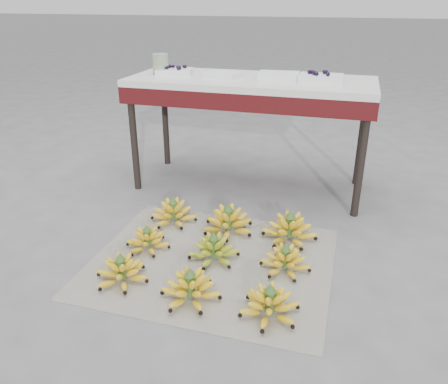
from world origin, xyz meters
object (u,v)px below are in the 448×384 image
(bunch_front_left, at_px, (122,272))
(bunch_front_center, at_px, (191,288))
(bunch_back_center, at_px, (228,222))
(tray_far_right, at_px, (321,78))
(bunch_back_left, at_px, (174,213))
(vendor_table, at_px, (251,92))
(bunch_mid_center, at_px, (214,250))
(bunch_mid_right, at_px, (285,261))
(bunch_back_right, at_px, (290,230))
(tray_far_left, at_px, (175,71))
(tray_left, at_px, (223,75))
(glass_jar, at_px, (160,64))
(bunch_front_right, at_px, (270,304))
(tray_right, at_px, (279,76))
(bunch_mid_left, at_px, (148,240))
(newspaper_mat, at_px, (212,261))

(bunch_front_left, relative_size, bunch_front_center, 1.10)
(bunch_back_center, bearing_deg, tray_far_right, 40.81)
(bunch_back_left, bearing_deg, vendor_table, 68.05)
(bunch_front_left, relative_size, bunch_mid_center, 1.17)
(bunch_mid_right, distance_m, bunch_back_center, 0.50)
(bunch_back_center, height_order, tray_far_right, tray_far_right)
(bunch_back_right, xyz_separation_m, tray_far_left, (-0.96, 0.70, 0.74))
(tray_left, bearing_deg, bunch_back_left, -100.50)
(bunch_back_right, relative_size, glass_jar, 2.62)
(bunch_front_center, distance_m, tray_far_left, 1.68)
(bunch_front_right, distance_m, tray_right, 1.62)
(vendor_table, bearing_deg, tray_far_right, -0.37)
(bunch_mid_left, bearing_deg, bunch_front_right, -8.28)
(bunch_front_center, distance_m, bunch_back_center, 0.66)
(bunch_front_left, height_order, tray_left, tray_left)
(bunch_mid_center, bearing_deg, newspaper_mat, -96.30)
(tray_left, xyz_separation_m, tray_right, (0.37, 0.05, 0.00))
(bunch_front_center, bearing_deg, bunch_mid_right, 47.16)
(bunch_back_left, height_order, bunch_back_center, bunch_back_center)
(bunch_mid_right, relative_size, tray_far_right, 1.14)
(bunch_front_center, xyz_separation_m, tray_left, (-0.25, 1.35, 0.75))
(bunch_front_right, distance_m, bunch_back_right, 0.68)
(bunch_mid_right, distance_m, tray_left, 1.39)
(bunch_front_center, relative_size, tray_left, 1.18)
(bunch_front_center, bearing_deg, newspaper_mat, 94.36)
(bunch_mid_right, height_order, tray_far_right, tray_far_right)
(glass_jar, bearing_deg, tray_far_left, 12.43)
(newspaper_mat, height_order, tray_left, tray_left)
(tray_far_left, height_order, glass_jar, glass_jar)
(bunch_front_left, relative_size, bunch_front_right, 0.95)
(tray_far_left, bearing_deg, bunch_front_center, -66.16)
(bunch_back_center, distance_m, tray_far_right, 1.11)
(vendor_table, bearing_deg, newspaper_mat, -86.98)
(bunch_mid_left, relative_size, glass_jar, 2.16)
(bunch_front_left, xyz_separation_m, bunch_back_left, (0.00, 0.65, 0.00))
(bunch_front_left, distance_m, bunch_mid_center, 0.49)
(bunch_mid_center, distance_m, tray_far_left, 1.41)
(tray_right, bearing_deg, tray_left, -171.89)
(bunch_back_center, bearing_deg, tray_far_left, 110.97)
(vendor_table, bearing_deg, tray_right, 5.56)
(bunch_front_center, distance_m, bunch_mid_right, 0.52)
(bunch_back_center, xyz_separation_m, tray_left, (-0.24, 0.68, 0.74))
(bunch_mid_center, distance_m, vendor_table, 1.21)
(tray_right, relative_size, glass_jar, 2.00)
(newspaper_mat, height_order, bunch_back_left, bunch_back_left)
(vendor_table, relative_size, tray_far_left, 5.96)
(bunch_back_left, bearing_deg, tray_far_left, 111.27)
(bunch_front_center, relative_size, tray_far_left, 1.08)
(bunch_front_left, height_order, bunch_back_right, bunch_back_right)
(bunch_front_left, distance_m, bunch_mid_left, 0.32)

